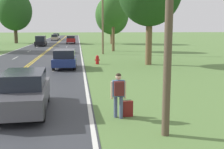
# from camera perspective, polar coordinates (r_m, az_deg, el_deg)

# --- Properties ---
(hitchhiker_person) EXTENTS (0.58, 0.41, 1.70)m
(hitchhiker_person) POSITION_cam_1_polar(r_m,az_deg,el_deg) (10.30, 1.34, -3.37)
(hitchhiker_person) COLOR #475175
(hitchhiker_person) RESTS_ON ground
(suitcase) EXTENTS (0.45, 0.13, 0.65)m
(suitcase) POSITION_cam_1_polar(r_m,az_deg,el_deg) (10.70, 3.06, -6.96)
(suitcase) COLOR maroon
(suitcase) RESTS_ON ground
(fire_hydrant) EXTENTS (0.46, 0.30, 0.83)m
(fire_hydrant) POSITION_cam_1_polar(r_m,az_deg,el_deg) (25.98, -3.00, 3.04)
(fire_hydrant) COLOR red
(fire_hydrant) RESTS_ON ground
(utility_pole_foreground) EXTENTS (1.80, 0.24, 7.25)m
(utility_pole_foreground) POSITION_cam_1_polar(r_m,az_deg,el_deg) (8.55, 11.54, 12.27)
(utility_pole_foreground) COLOR brown
(utility_pole_foreground) RESTS_ON ground
(utility_pole_midground) EXTENTS (1.80, 0.24, 9.48)m
(utility_pole_midground) POSITION_cam_1_polar(r_m,az_deg,el_deg) (35.98, -1.90, 11.98)
(utility_pole_midground) COLOR brown
(utility_pole_midground) RESTS_ON ground
(tree_left_verge) EXTENTS (4.09, 4.09, 8.15)m
(tree_left_verge) POSITION_cam_1_polar(r_m,az_deg,el_deg) (40.48, 0.26, 12.94)
(tree_left_verge) COLOR brown
(tree_left_verge) RESTS_ON ground
(tree_behind_sign) EXTENTS (7.33, 7.33, 11.14)m
(tree_behind_sign) POSITION_cam_1_polar(r_m,az_deg,el_deg) (64.95, -19.20, 12.12)
(tree_behind_sign) COLOR #473828
(tree_behind_sign) RESTS_ON ground
(tree_right_cluster) EXTENTS (6.88, 6.88, 9.85)m
(tree_right_cluster) POSITION_cam_1_polar(r_m,az_deg,el_deg) (59.15, -0.01, 11.95)
(tree_right_cluster) COLOR brown
(tree_right_cluster) RESTS_ON ground
(car_dark_grey_sedan_nearest) EXTENTS (2.00, 4.58, 1.59)m
(car_dark_grey_sedan_nearest) POSITION_cam_1_polar(r_m,az_deg,el_deg) (11.79, -17.45, -3.28)
(car_dark_grey_sedan_nearest) COLOR black
(car_dark_grey_sedan_nearest) RESTS_ON ground
(car_dark_blue_hatchback_mid_near) EXTENTS (1.91, 3.57, 1.56)m
(car_dark_blue_hatchback_mid_near) POSITION_cam_1_polar(r_m,az_deg,el_deg) (23.43, -9.59, 3.22)
(car_dark_blue_hatchback_mid_near) COLOR black
(car_dark_blue_hatchback_mid_near) RESTS_ON ground
(car_black_van_mid_far) EXTENTS (2.02, 4.86, 1.86)m
(car_black_van_mid_far) POSITION_cam_1_polar(r_m,az_deg,el_deg) (53.68, -14.28, 6.65)
(car_black_van_mid_far) COLOR black
(car_black_van_mid_far) RESTS_ON ground
(car_red_suv_receding) EXTENTS (2.02, 4.24, 1.66)m
(car_red_suv_receding) POSITION_cam_1_polar(r_m,az_deg,el_deg) (61.55, -8.38, 7.11)
(car_red_suv_receding) COLOR black
(car_red_suv_receding) RESTS_ON ground
(car_champagne_van_distant) EXTENTS (1.81, 3.98, 1.58)m
(car_champagne_van_distant) POSITION_cam_1_polar(r_m,az_deg,el_deg) (76.69, -11.57, 7.43)
(car_champagne_van_distant) COLOR black
(car_champagne_van_distant) RESTS_ON ground
(car_white_van_horizon) EXTENTS (1.82, 4.40, 1.71)m
(car_white_van_horizon) POSITION_cam_1_polar(r_m,az_deg,el_deg) (84.45, -11.20, 7.65)
(car_white_van_horizon) COLOR black
(car_white_van_horizon) RESTS_ON ground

